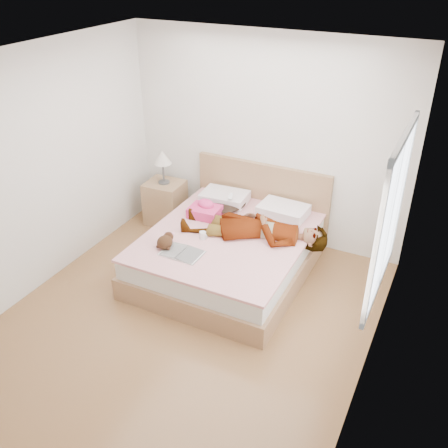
% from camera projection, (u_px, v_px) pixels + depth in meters
% --- Properties ---
extents(ground, '(4.00, 4.00, 0.00)m').
position_uv_depth(ground, '(188.00, 318.00, 5.22)').
color(ground, '#56381B').
rests_on(ground, ground).
extents(woman, '(1.78, 1.00, 0.23)m').
position_uv_depth(woman, '(255.00, 224.00, 5.67)').
color(woman, white).
rests_on(woman, bed).
extents(hair, '(0.57, 0.63, 0.08)m').
position_uv_depth(hair, '(227.00, 204.00, 6.28)').
color(hair, black).
rests_on(hair, bed).
extents(phone, '(0.07, 0.10, 0.05)m').
position_uv_depth(phone, '(231.00, 196.00, 6.15)').
color(phone, silver).
rests_on(phone, bed).
extents(room_shell, '(4.00, 4.00, 4.00)m').
position_uv_depth(room_shell, '(390.00, 217.00, 4.02)').
color(room_shell, white).
rests_on(room_shell, ground).
extents(bed, '(1.80, 2.08, 1.00)m').
position_uv_depth(bed, '(231.00, 248.00, 5.89)').
color(bed, brown).
rests_on(bed, ground).
extents(towel, '(0.39, 0.33, 0.19)m').
position_uv_depth(towel, '(205.00, 210.00, 6.06)').
color(towel, '#F84381').
rests_on(towel, bed).
extents(magazine, '(0.45, 0.30, 0.03)m').
position_uv_depth(magazine, '(182.00, 253.00, 5.35)').
color(magazine, silver).
rests_on(magazine, bed).
extents(coffee_mug, '(0.11, 0.09, 0.09)m').
position_uv_depth(coffee_mug, '(203.00, 235.00, 5.61)').
color(coffee_mug, silver).
rests_on(coffee_mug, bed).
extents(plush_toy, '(0.20, 0.27, 0.14)m').
position_uv_depth(plush_toy, '(166.00, 241.00, 5.44)').
color(plush_toy, black).
rests_on(plush_toy, bed).
extents(nightstand, '(0.51, 0.46, 1.06)m').
position_uv_depth(nightstand, '(165.00, 199.00, 6.84)').
color(nightstand, brown).
rests_on(nightstand, ground).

